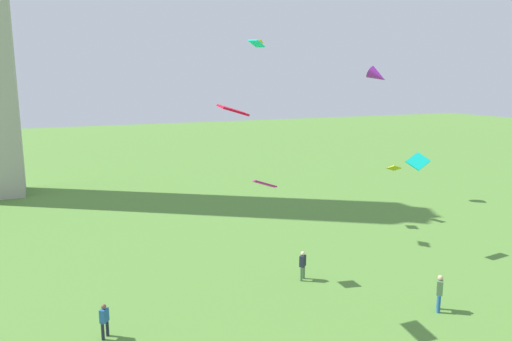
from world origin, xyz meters
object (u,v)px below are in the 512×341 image
object	(u,v)px
kite_flying_3	(233,110)
kite_flying_6	(257,44)
person_2	(104,319)
kite_flying_0	(378,76)
kite_flying_2	(394,168)
kite_flying_5	(418,161)
kite_flying_1	(265,184)
kite_flying_4	(258,43)
person_0	(303,264)
person_1	(439,291)

from	to	relation	value
kite_flying_3	kite_flying_6	bearing A→B (deg)	160.64
person_2	kite_flying_0	world-z (taller)	kite_flying_0
kite_flying_2	kite_flying_5	distance (m)	7.94
person_2	kite_flying_1	distance (m)	10.59
kite_flying_4	kite_flying_6	xyz separation A→B (m)	(-1.76, -3.53, -0.35)
kite_flying_6	person_0	bearing A→B (deg)	-130.27
kite_flying_0	kite_flying_2	size ratio (longest dim) A/B	2.13
kite_flying_0	kite_flying_6	world-z (taller)	kite_flying_6
person_1	kite_flying_4	size ratio (longest dim) A/B	1.70
person_1	kite_flying_2	distance (m)	16.38
kite_flying_0	kite_flying_4	xyz separation A→B (m)	(-13.09, -2.18, 2.37)
kite_flying_1	kite_flying_0	bearing A→B (deg)	-125.57
person_1	kite_flying_0	world-z (taller)	kite_flying_0
person_0	kite_flying_0	distance (m)	23.64
person_2	kite_flying_1	bearing A→B (deg)	-32.07
kite_flying_2	kite_flying_6	xyz separation A→B (m)	(-11.77, 0.72, 9.34)
person_0	kite_flying_1	bearing A→B (deg)	-68.37
kite_flying_1	kite_flying_6	bearing A→B (deg)	-93.12
person_2	kite_flying_3	distance (m)	10.66
kite_flying_0	kite_flying_1	distance (m)	22.73
kite_flying_3	kite_flying_1	bearing A→B (deg)	146.73
kite_flying_3	kite_flying_5	distance (m)	14.79
kite_flying_0	kite_flying_4	world-z (taller)	kite_flying_4
person_1	kite_flying_5	distance (m)	9.73
kite_flying_3	kite_flying_4	world-z (taller)	kite_flying_4
kite_flying_0	kite_flying_2	bearing A→B (deg)	-146.47
person_1	kite_flying_3	distance (m)	13.24
kite_flying_1	kite_flying_6	world-z (taller)	kite_flying_6
kite_flying_6	kite_flying_3	bearing A→B (deg)	-153.22
person_1	person_2	bearing A→B (deg)	-61.42
kite_flying_4	kite_flying_0	bearing A→B (deg)	-45.46
kite_flying_1	kite_flying_3	xyz separation A→B (m)	(-3.21, -3.39, 4.29)
person_2	kite_flying_5	world-z (taller)	kite_flying_5
kite_flying_1	kite_flying_5	size ratio (longest dim) A/B	0.79
kite_flying_1	kite_flying_3	size ratio (longest dim) A/B	0.72
person_0	kite_flying_1	xyz separation A→B (m)	(-1.86, 1.07, 4.55)
kite_flying_3	kite_flying_4	distance (m)	16.70
kite_flying_4	kite_flying_6	bearing A→B (deg)	-171.36
kite_flying_0	kite_flying_1	bearing A→B (deg)	-174.60
person_0	person_1	world-z (taller)	person_1
person_2	kite_flying_6	bearing A→B (deg)	-9.35
kite_flying_3	person_0	bearing A→B (deg)	124.75
person_0	person_2	xyz separation A→B (m)	(-10.95, -1.84, -0.05)
kite_flying_0	kite_flying_6	xyz separation A→B (m)	(-14.84, -5.71, 2.02)
kite_flying_2	kite_flying_6	bearing A→B (deg)	88.08
person_1	kite_flying_2	xyz separation A→B (m)	(8.56, 13.60, 3.15)
kite_flying_0	kite_flying_4	distance (m)	13.48
person_1	kite_flying_0	size ratio (longest dim) A/B	0.79
kite_flying_0	kite_flying_6	distance (m)	16.03
kite_flying_5	person_1	bearing A→B (deg)	-140.37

